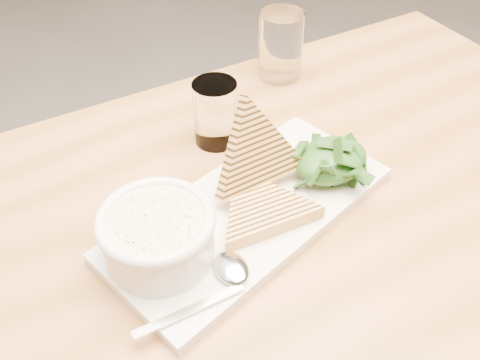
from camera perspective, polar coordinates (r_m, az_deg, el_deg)
table_top at (r=0.71m, az=5.89°, el=-5.19°), size 1.21×0.89×0.04m
table_leg_br at (r=1.41m, az=11.57°, el=1.36°), size 0.06×0.06×0.74m
platter at (r=0.69m, az=1.01°, el=-3.49°), size 0.40×0.22×0.02m
soup_bowl at (r=0.62m, az=-8.70°, el=-6.26°), size 0.13×0.13×0.05m
soup at (r=0.60m, az=-9.00°, el=-4.35°), size 0.11×0.11×0.01m
bowl_rim at (r=0.60m, az=-9.02°, el=-4.21°), size 0.13×0.13×0.01m
sandwich_flat at (r=0.67m, az=2.32°, el=-3.13°), size 0.18×0.18×0.02m
sandwich_lean at (r=0.68m, az=1.77°, el=2.77°), size 0.17×0.15×0.18m
salad_base at (r=0.73m, az=9.70°, el=2.12°), size 0.11×0.08×0.04m
arugula_pile at (r=0.72m, az=9.76°, el=2.50°), size 0.11×0.10×0.05m
spoon_bowl at (r=0.61m, az=-0.94°, el=-9.36°), size 0.04×0.06×0.01m
spoon_handle at (r=0.58m, az=-5.39°, el=-13.65°), size 0.13×0.03×0.00m
glass_near at (r=0.78m, az=-2.64°, el=7.15°), size 0.06×0.06×0.10m
glass_far at (r=0.94m, az=4.34°, el=14.12°), size 0.08×0.08×0.11m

